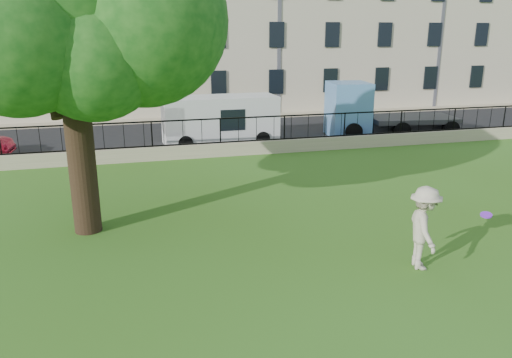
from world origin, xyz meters
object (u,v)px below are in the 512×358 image
object	(u,v)px
man	(424,228)
frisbee	(486,215)
white_van	(220,120)
blue_truck	(391,109)

from	to	relation	value
man	frisbee	world-z (taller)	man
man	frisbee	xyz separation A→B (m)	(1.50, -0.21, 0.26)
white_van	frisbee	bearing A→B (deg)	-77.92
man	white_van	size ratio (longest dim) A/B	0.36
frisbee	blue_truck	distance (m)	15.83
frisbee	blue_truck	xyz separation A→B (m)	(5.79, 14.73, 0.16)
white_van	blue_truck	bearing A→B (deg)	-2.55
man	white_van	distance (m)	14.89
frisbee	blue_truck	size ratio (longest dim) A/B	0.04
man	blue_truck	bearing A→B (deg)	-11.63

